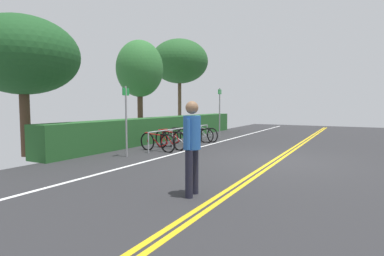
# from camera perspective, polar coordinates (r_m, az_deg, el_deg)

# --- Properties ---
(ground_plane) EXTENTS (34.44, 11.87, 0.05)m
(ground_plane) POSITION_cam_1_polar(r_m,az_deg,el_deg) (9.70, 15.38, -5.95)
(ground_plane) COLOR #2B2B2D
(centre_line_yellow_inner) EXTENTS (31.00, 0.10, 0.00)m
(centre_line_yellow_inner) POSITION_cam_1_polar(r_m,az_deg,el_deg) (9.68, 15.85, -5.82)
(centre_line_yellow_inner) COLOR gold
(centre_line_yellow_inner) RESTS_ON ground_plane
(centre_line_yellow_outer) EXTENTS (31.00, 0.10, 0.00)m
(centre_line_yellow_outer) POSITION_cam_1_polar(r_m,az_deg,el_deg) (9.71, 14.93, -5.77)
(centre_line_yellow_outer) COLOR gold
(centre_line_yellow_outer) RESTS_ON ground_plane
(bike_lane_stripe_white) EXTENTS (31.00, 0.12, 0.00)m
(bike_lane_stripe_white) POSITION_cam_1_polar(r_m,az_deg,el_deg) (10.94, -2.07, -4.50)
(bike_lane_stripe_white) COLOR white
(bike_lane_stripe_white) RESTS_ON ground_plane
(bike_rack) EXTENTS (4.75, 0.05, 0.74)m
(bike_rack) POSITION_cam_1_polar(r_m,az_deg,el_deg) (12.73, -1.78, -0.73)
(bike_rack) COLOR #9EA0A5
(bike_rack) RESTS_ON ground_plane
(bicycle_0) EXTENTS (0.46, 1.68, 0.71)m
(bicycle_0) POSITION_cam_1_polar(r_m,az_deg,el_deg) (11.19, -6.45, -2.62)
(bicycle_0) COLOR black
(bicycle_0) RESTS_ON ground_plane
(bicycle_1) EXTENTS (0.65, 1.73, 0.76)m
(bicycle_1) POSITION_cam_1_polar(r_m,az_deg,el_deg) (11.77, -4.10, -2.15)
(bicycle_1) COLOR black
(bicycle_1) RESTS_ON ground_plane
(bicycle_2) EXTENTS (0.65, 1.60, 0.68)m
(bicycle_2) POSITION_cam_1_polar(r_m,az_deg,el_deg) (12.29, -2.22, -2.05)
(bicycle_2) COLOR black
(bicycle_2) RESTS_ON ground_plane
(bicycle_3) EXTENTS (0.46, 1.80, 0.74)m
(bicycle_3) POSITION_cam_1_polar(r_m,az_deg,el_deg) (13.09, -1.43, -1.52)
(bicycle_3) COLOR black
(bicycle_3) RESTS_ON ground_plane
(bicycle_4) EXTENTS (0.47, 1.71, 0.70)m
(bicycle_4) POSITION_cam_1_polar(r_m,az_deg,el_deg) (13.75, 0.59, -1.34)
(bicycle_4) COLOR black
(bicycle_4) RESTS_ON ground_plane
(bicycle_5) EXTENTS (0.67, 1.62, 0.70)m
(bicycle_5) POSITION_cam_1_polar(r_m,az_deg,el_deg) (14.24, 2.34, -1.15)
(bicycle_5) COLOR black
(bicycle_5) RESTS_ON ground_plane
(pedestrian) EXTENTS (0.49, 0.32, 1.75)m
(pedestrian) POSITION_cam_1_polar(r_m,az_deg,el_deg) (5.61, -0.01, -2.50)
(pedestrian) COLOR #1E1E2D
(pedestrian) RESTS_ON ground_plane
(sign_post_near) EXTENTS (0.36, 0.08, 2.28)m
(sign_post_near) POSITION_cam_1_polar(r_m,az_deg,el_deg) (10.08, -12.14, 2.47)
(sign_post_near) COLOR gray
(sign_post_near) RESTS_ON ground_plane
(sign_post_far) EXTENTS (0.36, 0.06, 2.51)m
(sign_post_far) POSITION_cam_1_polar(r_m,az_deg,el_deg) (15.52, 5.16, 3.62)
(sign_post_far) COLOR gray
(sign_post_far) RESTS_ON ground_plane
(hedge_backdrop) EXTENTS (13.70, 0.92, 1.10)m
(hedge_backdrop) POSITION_cam_1_polar(r_m,az_deg,el_deg) (14.97, -4.98, -0.04)
(hedge_backdrop) COLOR #235626
(hedge_backdrop) RESTS_ON ground_plane
(tree_near_left) EXTENTS (3.53, 3.53, 4.50)m
(tree_near_left) POSITION_cam_1_polar(r_m,az_deg,el_deg) (11.43, -28.95, 11.63)
(tree_near_left) COLOR #473323
(tree_near_left) RESTS_ON ground_plane
(tree_mid) EXTENTS (2.20, 2.20, 4.70)m
(tree_mid) POSITION_cam_1_polar(r_m,az_deg,el_deg) (14.88, -9.69, 10.72)
(tree_mid) COLOR #473323
(tree_mid) RESTS_ON ground_plane
(tree_far_right) EXTENTS (3.59, 3.59, 5.79)m
(tree_far_right) POSITION_cam_1_polar(r_m,az_deg,el_deg) (19.79, -2.33, 12.22)
(tree_far_right) COLOR brown
(tree_far_right) RESTS_ON ground_plane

